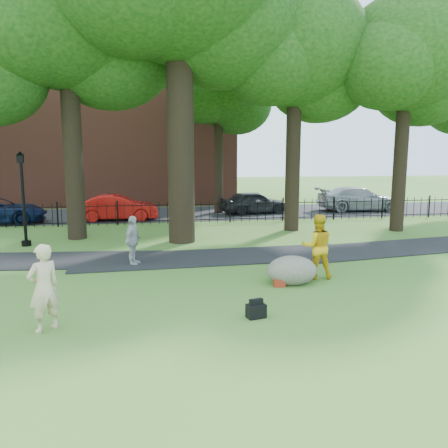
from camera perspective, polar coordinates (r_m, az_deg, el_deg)
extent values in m
plane|color=#376623|center=(11.90, -2.96, -8.87)|extent=(120.00, 120.00, 0.00)
cube|color=black|center=(15.75, -1.01, -4.39)|extent=(36.07, 3.85, 0.03)
cube|color=black|center=(27.52, -6.88, 1.33)|extent=(80.00, 7.00, 0.02)
cube|color=black|center=(23.44, -6.43, 2.51)|extent=(44.00, 0.04, 0.04)
cube|color=black|center=(23.54, -6.40, 0.48)|extent=(44.00, 0.04, 0.04)
cube|color=brown|center=(35.43, -14.37, 12.54)|extent=(18.00, 8.00, 12.00)
cylinder|color=black|center=(18.37, -5.74, 13.96)|extent=(1.10, 1.10, 10.50)
ellipsoid|color=#0F340E|center=(20.36, -0.30, 25.12)|extent=(6.72, 6.72, 5.71)
cylinder|color=black|center=(20.03, -19.22, 11.10)|extent=(0.80, 0.80, 9.10)
ellipsoid|color=#0F340E|center=(20.81, -19.98, 24.43)|extent=(7.20, 7.20, 6.12)
ellipsoid|color=#0F340E|center=(21.17, -14.70, 20.75)|extent=(5.76, 5.76, 4.90)
ellipsoid|color=#0F340E|center=(20.20, -24.58, 22.36)|extent=(5.40, 5.40, 4.59)
cylinder|color=black|center=(21.37, 9.04, 10.38)|extent=(0.70, 0.70, 8.40)
ellipsoid|color=#0F340E|center=(21.94, 9.35, 22.05)|extent=(6.60, 6.60, 5.61)
ellipsoid|color=#0F340E|center=(22.96, 12.26, 18.32)|extent=(5.28, 5.28, 4.49)
ellipsoid|color=#0F340E|center=(20.79, 6.24, 20.82)|extent=(4.95, 4.95, 4.21)
cylinder|color=black|center=(22.58, 22.14, 9.31)|extent=(0.64, 0.64, 8.05)
ellipsoid|color=#0F340E|center=(23.05, 22.81, 19.93)|extent=(6.20, 6.20, 5.27)
ellipsoid|color=#0F340E|center=(24.23, 24.52, 16.48)|extent=(4.96, 4.96, 4.22)
ellipsoid|color=#0F340E|center=(21.78, 20.70, 18.88)|extent=(4.65, 4.65, 3.95)
imported|color=beige|center=(9.87, -22.48, -7.71)|extent=(0.81, 0.77, 1.86)
imported|color=gold|center=(13.28, 12.08, -2.87)|extent=(1.04, 0.87, 1.92)
imported|color=#A7A7AB|center=(14.87, -11.84, -2.12)|extent=(0.73, 1.05, 1.66)
ellipsoid|color=slate|center=(12.74, 8.86, -5.76)|extent=(1.73, 1.50, 0.85)
cylinder|color=black|center=(19.24, -24.70, 2.29)|extent=(0.13, 0.13, 3.35)
cylinder|color=black|center=(19.46, -24.40, -2.30)|extent=(0.38, 0.38, 0.21)
cube|color=black|center=(19.14, -25.07, 7.74)|extent=(0.24, 0.24, 0.31)
cone|color=black|center=(19.14, -25.11, 8.36)|extent=(0.33, 0.33, 0.17)
cube|color=black|center=(10.09, 4.21, -11.26)|extent=(0.47, 0.35, 0.32)
cube|color=maroon|center=(12.42, 7.25, -7.64)|extent=(0.33, 0.23, 0.21)
imported|color=red|center=(25.16, -13.68, 2.08)|extent=(4.42, 1.54, 1.45)
imported|color=black|center=(27.42, 3.96, 2.84)|extent=(4.41, 2.35, 1.43)
imported|color=#9A9CA2|center=(30.08, 17.14, 3.15)|extent=(5.51, 2.40, 1.58)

